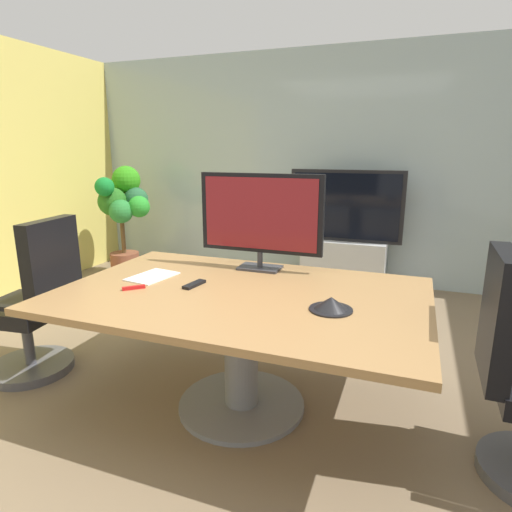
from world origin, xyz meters
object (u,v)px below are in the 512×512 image
Objects in this scene: remote_control at (194,284)px; conference_table at (241,319)px; office_chair_left at (36,311)px; wall_display_unit at (344,250)px; conference_phone at (331,304)px; potted_plant at (124,210)px; tv_monitor at (260,216)px.

conference_table is at bearing 8.77° from remote_control.
conference_table is 1.89× the size of office_chair_left.
conference_phone is (0.34, -2.59, 0.32)m from wall_display_unit.
wall_display_unit is (0.20, 2.49, -0.13)m from conference_table.
wall_display_unit is (1.66, 2.59, -0.01)m from office_chair_left.
conference_phone is (2.89, -2.17, -0.05)m from potted_plant.
remote_control is (-0.50, -2.48, 0.30)m from wall_display_unit.
potted_plant reaches higher than conference_table.
tv_monitor reaches higher than conference_phone.
remote_control is at bearing -101.32° from wall_display_unit.
potted_plant is 7.79× the size of remote_control.
wall_display_unit is at bearing 85.43° from conference_table.
office_chair_left is 2.38m from potted_plant.
potted_plant is at bearing -164.33° from office_chair_left.
potted_plant is 3.62m from conference_phone.
conference_table is 1.47m from office_chair_left.
conference_table is at bearing 87.53° from office_chair_left.
conference_phone is at bearing -36.95° from potted_plant.
remote_control is at bearing -45.11° from potted_plant.
office_chair_left is at bearing -175.72° from conference_table.
potted_plant reaches higher than remote_control.
conference_table is 2.50m from wall_display_unit.
wall_display_unit is 0.99× the size of potted_plant.
wall_display_unit is (0.26, 1.99, -0.65)m from tv_monitor.
potted_plant is at bearing 145.56° from tv_monitor.
conference_table is 0.72m from tv_monitor.
potted_plant reaches higher than conference_phone.
potted_plant is (-0.90, 2.18, 0.36)m from office_chair_left.
wall_display_unit is at bearing 87.80° from remote_control.
remote_control is at bearing 88.72° from office_chair_left.
wall_display_unit is at bearing 97.40° from conference_phone.
conference_table is 9.36× the size of conference_phone.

